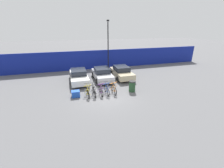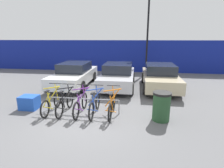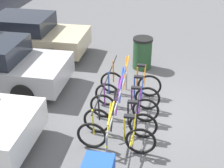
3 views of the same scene
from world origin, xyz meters
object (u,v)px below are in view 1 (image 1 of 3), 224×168
at_px(bicycle_purple, 101,91).
at_px(car_white, 79,76).
at_px(car_beige, 122,72).
at_px(lamp_post, 108,43).
at_px(car_silver, 102,74).
at_px(cargo_crate, 76,94).
at_px(bicycle_orange, 114,89).
at_px(bike_rack, 101,89).
at_px(bicycle_black, 94,91).
at_px(trash_bin, 132,86).
at_px(bicycle_blue, 107,90).
at_px(bicycle_yellow, 88,92).

relative_size(bicycle_purple, car_white, 0.38).
xyz_separation_m(car_beige, lamp_post, (-0.58, 3.98, 2.96)).
bearing_deg(car_beige, car_silver, -178.69).
height_order(car_white, cargo_crate, car_white).
distance_m(bicycle_orange, car_white, 4.87).
distance_m(car_white, lamp_post, 6.69).
xyz_separation_m(bike_rack, bicycle_black, (-0.64, -0.15, -0.10)).
height_order(bicycle_black, bicycle_orange, same).
xyz_separation_m(bicycle_orange, trash_bin, (1.76, -0.15, 0.14)).
distance_m(bike_rack, bicycle_black, 0.67).
height_order(bicycle_blue, lamp_post, lamp_post).
xyz_separation_m(car_white, cargo_crate, (-0.61, -3.79, -0.42)).
relative_size(bicycle_blue, bicycle_orange, 1.00).
distance_m(bicycle_black, bicycle_blue, 1.17).
distance_m(car_silver, car_beige, 2.39).
xyz_separation_m(bicycle_black, bicycle_orange, (1.83, 0.00, 0.00)).
relative_size(car_silver, lamp_post, 0.64).
bearing_deg(car_silver, bicycle_yellow, -119.08).
distance_m(car_white, car_silver, 2.64).
bearing_deg(car_beige, bicycle_orange, -118.84).
bearing_deg(car_silver, trash_bin, -64.45).
relative_size(lamp_post, cargo_crate, 9.41).
distance_m(bicycle_blue, bicycle_orange, 0.66).
bearing_deg(cargo_crate, car_beige, 34.19).
height_order(bike_rack, lamp_post, lamp_post).
height_order(bicycle_purple, cargo_crate, bicycle_purple).
height_order(car_silver, trash_bin, car_silver).
relative_size(bike_rack, bicycle_blue, 1.71).
distance_m(car_beige, lamp_post, 4.99).
bearing_deg(car_silver, car_white, 179.74).
relative_size(bicycle_yellow, trash_bin, 1.66).
relative_size(bicycle_black, car_white, 0.38).
bearing_deg(bike_rack, car_silver, 75.22).
bearing_deg(bicycle_orange, bicycle_purple, 179.21).
relative_size(car_white, cargo_crate, 6.44).
xyz_separation_m(car_white, trash_bin, (4.59, -4.10, -0.17)).
bearing_deg(lamp_post, car_beige, -81.78).
xyz_separation_m(car_silver, cargo_crate, (-3.25, -3.78, -0.42)).
xyz_separation_m(car_silver, trash_bin, (1.95, -4.09, -0.17)).
xyz_separation_m(bicycle_black, trash_bin, (3.60, -0.15, 0.14)).
bearing_deg(bike_rack, bicycle_blue, -15.67).
distance_m(bicycle_purple, lamp_post, 9.08).
height_order(car_silver, lamp_post, lamp_post).
height_order(bicycle_orange, car_white, car_white).
height_order(bike_rack, trash_bin, trash_bin).
bearing_deg(bicycle_purple, car_beige, 51.16).
bearing_deg(bike_rack, lamp_post, 70.21).
height_order(bicycle_blue, car_silver, car_silver).
bearing_deg(trash_bin, car_silver, 115.55).
relative_size(lamp_post, trash_bin, 6.40).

